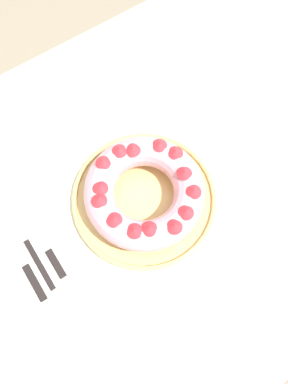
% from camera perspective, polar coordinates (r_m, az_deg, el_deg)
% --- Properties ---
extents(ground_plane, '(8.00, 8.00, 0.00)m').
position_cam_1_polar(ground_plane, '(1.62, -0.46, -9.19)').
color(ground_plane, gray).
extents(dining_table, '(1.43, 1.01, 0.73)m').
position_cam_1_polar(dining_table, '(0.99, -0.75, -2.31)').
color(dining_table, silver).
rests_on(dining_table, ground_plane).
extents(serving_dish, '(0.35, 0.35, 0.02)m').
position_cam_1_polar(serving_dish, '(0.90, -0.00, -0.97)').
color(serving_dish, tan).
rests_on(serving_dish, dining_table).
extents(bundt_cake, '(0.28, 0.28, 0.08)m').
position_cam_1_polar(bundt_cake, '(0.85, 0.00, 0.04)').
color(bundt_cake, '#E09EAD').
rests_on(bundt_cake, serving_dish).
extents(fork, '(0.02, 0.18, 0.01)m').
position_cam_1_polar(fork, '(0.91, -16.81, -8.45)').
color(fork, black).
rests_on(fork, dining_table).
extents(serving_knife, '(0.02, 0.20, 0.01)m').
position_cam_1_polar(serving_knife, '(0.90, -17.53, -10.84)').
color(serving_knife, black).
rests_on(serving_knife, dining_table).
extents(cake_knife, '(0.02, 0.16, 0.01)m').
position_cam_1_polar(cake_knife, '(0.90, -14.29, -8.77)').
color(cake_knife, black).
rests_on(cake_knife, dining_table).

